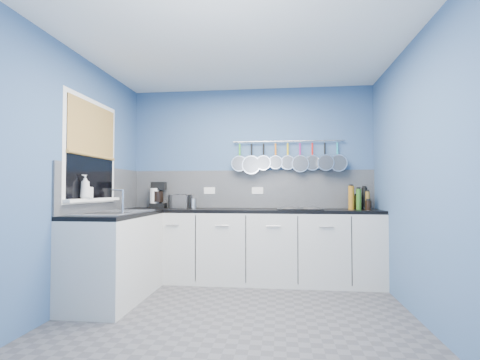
% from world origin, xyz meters
% --- Properties ---
extents(floor, '(3.20, 3.00, 0.02)m').
position_xyz_m(floor, '(0.00, 0.00, -0.01)').
color(floor, '#47474C').
rests_on(floor, ground).
extents(ceiling, '(3.20, 3.00, 0.02)m').
position_xyz_m(ceiling, '(0.00, 0.00, 2.51)').
color(ceiling, white).
rests_on(ceiling, ground).
extents(wall_back, '(3.20, 0.02, 2.50)m').
position_xyz_m(wall_back, '(0.00, 1.51, 1.25)').
color(wall_back, '#395885').
rests_on(wall_back, ground).
extents(wall_front, '(3.20, 0.02, 2.50)m').
position_xyz_m(wall_front, '(0.00, -1.51, 1.25)').
color(wall_front, '#395885').
rests_on(wall_front, ground).
extents(wall_left, '(0.02, 3.00, 2.50)m').
position_xyz_m(wall_left, '(-1.61, 0.00, 1.25)').
color(wall_left, '#395885').
rests_on(wall_left, ground).
extents(wall_right, '(0.02, 3.00, 2.50)m').
position_xyz_m(wall_right, '(1.61, 0.00, 1.25)').
color(wall_right, '#395885').
rests_on(wall_right, ground).
extents(backsplash_back, '(3.20, 0.02, 0.50)m').
position_xyz_m(backsplash_back, '(0.00, 1.49, 1.15)').
color(backsplash_back, slate).
rests_on(backsplash_back, wall_back).
extents(backsplash_left, '(0.02, 1.80, 0.50)m').
position_xyz_m(backsplash_left, '(-1.59, 0.60, 1.15)').
color(backsplash_left, slate).
rests_on(backsplash_left, wall_left).
extents(cabinet_run_back, '(3.20, 0.60, 0.86)m').
position_xyz_m(cabinet_run_back, '(0.00, 1.20, 0.43)').
color(cabinet_run_back, beige).
rests_on(cabinet_run_back, ground).
extents(worktop_back, '(3.20, 0.60, 0.04)m').
position_xyz_m(worktop_back, '(0.00, 1.20, 0.88)').
color(worktop_back, black).
rests_on(worktop_back, cabinet_run_back).
extents(cabinet_run_left, '(0.60, 1.20, 0.86)m').
position_xyz_m(cabinet_run_left, '(-1.30, 0.30, 0.43)').
color(cabinet_run_left, beige).
rests_on(cabinet_run_left, ground).
extents(worktop_left, '(0.60, 1.20, 0.04)m').
position_xyz_m(worktop_left, '(-1.30, 0.30, 0.88)').
color(worktop_left, black).
rests_on(worktop_left, cabinet_run_left).
extents(window_frame, '(0.01, 1.00, 1.10)m').
position_xyz_m(window_frame, '(-1.58, 0.30, 1.55)').
color(window_frame, white).
rests_on(window_frame, wall_left).
extents(window_glass, '(0.01, 0.90, 1.00)m').
position_xyz_m(window_glass, '(-1.57, 0.30, 1.55)').
color(window_glass, black).
rests_on(window_glass, wall_left).
extents(bamboo_blind, '(0.01, 0.90, 0.55)m').
position_xyz_m(bamboo_blind, '(-1.56, 0.30, 1.77)').
color(bamboo_blind, '#A18543').
rests_on(bamboo_blind, wall_left).
extents(window_sill, '(0.10, 0.98, 0.03)m').
position_xyz_m(window_sill, '(-1.55, 0.30, 1.04)').
color(window_sill, white).
rests_on(window_sill, wall_left).
extents(sink_unit, '(0.50, 0.95, 0.01)m').
position_xyz_m(sink_unit, '(-1.30, 0.30, 0.90)').
color(sink_unit, silver).
rests_on(sink_unit, worktop_left).
extents(mixer_tap, '(0.12, 0.08, 0.26)m').
position_xyz_m(mixer_tap, '(-1.14, 0.12, 1.03)').
color(mixer_tap, silver).
rests_on(mixer_tap, worktop_left).
extents(socket_left, '(0.15, 0.01, 0.09)m').
position_xyz_m(socket_left, '(-0.55, 1.48, 1.13)').
color(socket_left, white).
rests_on(socket_left, backsplash_back).
extents(socket_right, '(0.15, 0.01, 0.09)m').
position_xyz_m(socket_right, '(0.10, 1.48, 1.13)').
color(socket_right, white).
rests_on(socket_right, backsplash_back).
extents(pot_rail, '(1.45, 0.02, 0.02)m').
position_xyz_m(pot_rail, '(0.50, 1.45, 1.78)').
color(pot_rail, silver).
rests_on(pot_rail, wall_back).
extents(soap_bottle_a, '(0.11, 0.11, 0.24)m').
position_xyz_m(soap_bottle_a, '(-1.53, 0.11, 1.17)').
color(soap_bottle_a, white).
rests_on(soap_bottle_a, window_sill).
extents(soap_bottle_b, '(0.08, 0.08, 0.17)m').
position_xyz_m(soap_bottle_b, '(-1.53, 0.16, 1.14)').
color(soap_bottle_b, white).
rests_on(soap_bottle_b, window_sill).
extents(paper_towel, '(0.13, 0.13, 0.26)m').
position_xyz_m(paper_towel, '(-1.24, 1.27, 1.03)').
color(paper_towel, white).
rests_on(paper_towel, worktop_back).
extents(coffee_maker, '(0.23, 0.24, 0.34)m').
position_xyz_m(coffee_maker, '(-1.21, 1.31, 1.07)').
color(coffee_maker, black).
rests_on(coffee_maker, worktop_back).
extents(toaster, '(0.30, 0.22, 0.17)m').
position_xyz_m(toaster, '(-0.90, 1.31, 0.99)').
color(toaster, silver).
rests_on(toaster, worktop_back).
extents(canister, '(0.11, 0.11, 0.13)m').
position_xyz_m(canister, '(-0.73, 1.29, 0.96)').
color(canister, silver).
rests_on(canister, worktop_back).
extents(hob, '(0.54, 0.48, 0.01)m').
position_xyz_m(hob, '(0.63, 1.20, 0.91)').
color(hob, black).
rests_on(hob, worktop_back).
extents(pan_0, '(0.21, 0.10, 0.40)m').
position_xyz_m(pan_0, '(-0.13, 1.44, 1.58)').
color(pan_0, silver).
rests_on(pan_0, pot_rail).
extents(pan_1, '(0.25, 0.10, 0.44)m').
position_xyz_m(pan_1, '(0.02, 1.44, 1.56)').
color(pan_1, silver).
rests_on(pan_1, pot_rail).
extents(pan_2, '(0.20, 0.10, 0.39)m').
position_xyz_m(pan_2, '(0.18, 1.44, 1.59)').
color(pan_2, silver).
rests_on(pan_2, pot_rail).
extents(pan_3, '(0.18, 0.07, 0.37)m').
position_xyz_m(pan_3, '(0.34, 1.44, 1.59)').
color(pan_3, silver).
rests_on(pan_3, pot_rail).
extents(pan_4, '(0.19, 0.06, 0.38)m').
position_xyz_m(pan_4, '(0.50, 1.44, 1.59)').
color(pan_4, silver).
rests_on(pan_4, pot_rail).
extents(pan_5, '(0.23, 0.08, 0.42)m').
position_xyz_m(pan_5, '(0.66, 1.44, 1.57)').
color(pan_5, silver).
rests_on(pan_5, pot_rail).
extents(pan_6, '(0.20, 0.06, 0.39)m').
position_xyz_m(pan_6, '(0.82, 1.44, 1.59)').
color(pan_6, silver).
rests_on(pan_6, pot_rail).
extents(pan_7, '(0.21, 0.13, 0.40)m').
position_xyz_m(pan_7, '(0.98, 1.44, 1.58)').
color(pan_7, silver).
rests_on(pan_7, pot_rail).
extents(pan_8, '(0.22, 0.12, 0.41)m').
position_xyz_m(pan_8, '(1.14, 1.44, 1.57)').
color(pan_8, silver).
rests_on(pan_8, pot_rail).
extents(condiment_0, '(0.07, 0.07, 0.27)m').
position_xyz_m(condiment_0, '(1.44, 1.30, 1.03)').
color(condiment_0, black).
rests_on(condiment_0, worktop_back).
extents(condiment_1, '(0.07, 0.07, 0.17)m').
position_xyz_m(condiment_1, '(1.35, 1.34, 0.98)').
color(condiment_1, brown).
rests_on(condiment_1, worktop_back).
extents(condiment_2, '(0.05, 0.05, 0.27)m').
position_xyz_m(condiment_2, '(1.28, 1.31, 1.04)').
color(condiment_2, olive).
rests_on(condiment_2, worktop_back).
extents(condiment_3, '(0.05, 0.05, 0.22)m').
position_xyz_m(condiment_3, '(1.46, 1.23, 1.01)').
color(condiment_3, brown).
rests_on(condiment_3, worktop_back).
extents(condiment_4, '(0.06, 0.06, 0.25)m').
position_xyz_m(condiment_4, '(1.35, 1.21, 1.02)').
color(condiment_4, '#265919').
rests_on(condiment_4, worktop_back).
extents(condiment_5, '(0.07, 0.07, 0.29)m').
position_xyz_m(condiment_5, '(1.26, 1.22, 1.04)').
color(condiment_5, '#8C5914').
rests_on(condiment_5, worktop_back).
extents(condiment_6, '(0.07, 0.07, 0.11)m').
position_xyz_m(condiment_6, '(1.44, 1.12, 0.96)').
color(condiment_6, black).
rests_on(condiment_6, worktop_back).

